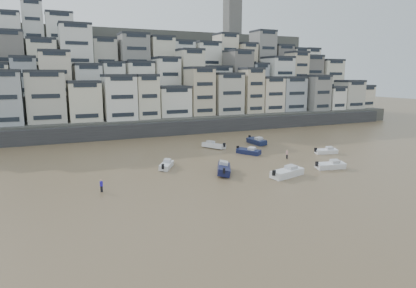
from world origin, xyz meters
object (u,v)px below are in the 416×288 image
boat_f (166,164)px  person_blue (101,186)px  boat_h (214,145)px  boat_a (287,171)px  boat_c (224,168)px  boat_d (326,150)px  boat_e (249,151)px  person_pink (287,154)px  boat_b (331,165)px  boat_i (257,140)px

boat_f → person_blue: 14.68m
boat_f → person_blue: (-11.88, -8.62, 0.16)m
boat_h → boat_a: boat_a is taller
boat_c → person_blue: size_ratio=3.75×
boat_d → person_blue: bearing=-158.2°
boat_d → boat_f: (-32.53, 1.96, 0.04)m
boat_f → boat_h: 19.15m
boat_c → boat_f: bearing=73.4°
boat_e → person_pink: 7.85m
boat_a → person_pink: bearing=38.6°
boat_f → boat_b: boat_b is taller
boat_b → person_blue: bearing=-174.1°
person_pink → boat_d: bearing=3.2°
boat_f → boat_h: bearing=-18.5°
boat_i → boat_h: 10.82m
boat_f → boat_e: bearing=-46.5°
boat_c → person_pink: boat_c is taller
person_blue → boat_d: bearing=8.5°
boat_d → boat_b: bearing=-115.5°
boat_e → boat_f: 18.65m
boat_d → boat_f: boat_f is taller
boat_d → boat_c: 25.66m
boat_c → person_pink: bearing=-48.2°
boat_b → boat_a: 9.54m
boat_f → boat_b: bearing=-84.1°
boat_h → boat_b: boat_h is taller
boat_d → person_pink: size_ratio=2.81×
boat_d → boat_a: 20.33m
boat_i → boat_c: 26.56m
boat_e → boat_a: (-2.97, -16.62, 0.16)m
boat_f → boat_h: boat_h is taller
boat_f → boat_a: bearing=-98.5°
boat_e → boat_b: (6.52, -15.65, 0.01)m
boat_i → boat_c: size_ratio=0.99×
boat_e → boat_i: 11.29m
boat_i → boat_b: (-0.68, -24.34, -0.14)m
boat_i → boat_a: (-10.17, -25.32, 0.02)m
boat_c → boat_b: (17.42, -4.89, -0.15)m
boat_d → person_blue: size_ratio=2.81×
boat_i → person_blue: 42.94m
boat_a → person_pink: size_ratio=3.77×
boat_i → boat_a: bearing=-22.4°
boat_f → boat_h: (14.60, 12.40, 0.08)m
person_pink → boat_h: bearing=118.4°
boat_i → boat_c: bearing=-43.4°
boat_b → person_blue: 36.75m
boat_b → boat_f: bearing=165.4°
boat_a → person_blue: 27.43m
boat_h → boat_d: bearing=-156.6°
boat_f → person_pink: size_ratio=2.99×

